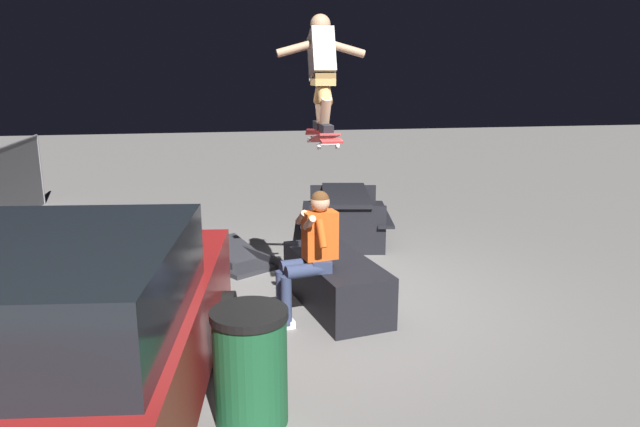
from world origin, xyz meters
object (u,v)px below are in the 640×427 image
(ledge_box_main, at_px, (335,282))
(parked_car, at_px, (68,347))
(skateboard, at_px, (323,138))
(skater_airborne, at_px, (322,67))
(kicker_ramp, at_px, (235,259))
(picnic_table_back, at_px, (345,209))
(trash_bin, at_px, (251,366))
(person_sitting_on_ledge, at_px, (310,249))

(ledge_box_main, xyz_separation_m, parked_car, (-2.21, 2.28, 0.51))
(skateboard, relative_size, skater_airborne, 0.91)
(skateboard, xyz_separation_m, skater_airborne, (0.06, -0.00, 0.69))
(skateboard, xyz_separation_m, kicker_ramp, (2.00, 0.85, -1.86))
(picnic_table_back, height_order, trash_bin, trash_bin)
(skater_airborne, height_order, parked_car, skater_airborne)
(ledge_box_main, relative_size, parked_car, 0.38)
(picnic_table_back, bearing_deg, ledge_box_main, 164.81)
(skateboard, height_order, trash_bin, skateboard)
(ledge_box_main, height_order, person_sitting_on_ledge, person_sitting_on_ledge)
(trash_bin, bearing_deg, kicker_ramp, -0.45)
(ledge_box_main, relative_size, picnic_table_back, 0.87)
(skateboard, height_order, kicker_ramp, skateboard)
(ledge_box_main, xyz_separation_m, trash_bin, (-2.06, 1.08, 0.17))
(skater_airborne, bearing_deg, parked_car, 133.64)
(skateboard, distance_m, skater_airborne, 0.69)
(kicker_ramp, bearing_deg, parked_car, 162.60)
(trash_bin, relative_size, parked_car, 0.20)
(ledge_box_main, distance_m, kicker_ramp, 2.02)
(skateboard, height_order, parked_car, skateboard)
(kicker_ramp, relative_size, trash_bin, 1.57)
(ledge_box_main, height_order, kicker_ramp, ledge_box_main)
(person_sitting_on_ledge, xyz_separation_m, kicker_ramp, (2.06, 0.70, -0.73))
(picnic_table_back, xyz_separation_m, trash_bin, (-4.64, 1.77, -0.05))
(skater_airborne, xyz_separation_m, parked_car, (-1.98, 2.08, -1.81))
(skater_airborne, bearing_deg, ledge_box_main, -40.63)
(skateboard, distance_m, picnic_table_back, 3.32)
(parked_car, bearing_deg, skateboard, -47.18)
(skateboard, distance_m, parked_car, 3.05)
(person_sitting_on_ledge, bearing_deg, skateboard, -67.07)
(ledge_box_main, height_order, skateboard, skateboard)
(person_sitting_on_ledge, bearing_deg, ledge_box_main, -44.63)
(ledge_box_main, bearing_deg, skater_airborne, 139.37)
(skater_airborne, xyz_separation_m, trash_bin, (-1.83, 0.88, -2.16))
(person_sitting_on_ledge, bearing_deg, trash_bin, 156.90)
(trash_bin, distance_m, parked_car, 1.26)
(trash_bin, xyz_separation_m, parked_car, (-0.15, 1.20, 0.34))
(person_sitting_on_ledge, xyz_separation_m, skater_airborne, (0.12, -0.15, 1.82))
(ledge_box_main, bearing_deg, person_sitting_on_ledge, 135.37)
(person_sitting_on_ledge, distance_m, kicker_ramp, 2.30)
(ledge_box_main, bearing_deg, kicker_ramp, 31.44)
(skater_airborne, distance_m, kicker_ramp, 3.32)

